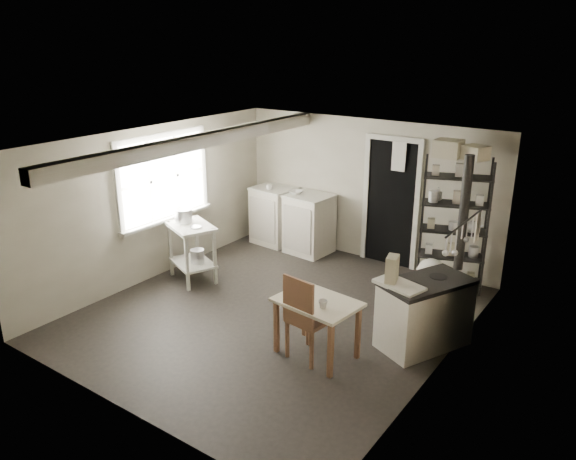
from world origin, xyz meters
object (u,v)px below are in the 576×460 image
Objects in this scene: chair at (310,319)px; stockpot at (184,218)px; stove at (424,312)px; flour_sack at (430,276)px; shelf_rack at (453,227)px; work_table at (317,326)px; prep_table at (192,255)px; base_cabinets at (292,222)px.

stockpot is at bearing 171.21° from chair.
flour_sack is at bearing 133.38° from stove.
stockpot is at bearing -152.65° from stove.
work_table is at bearing -123.48° from shelf_rack.
shelf_rack reaches higher than chair.
prep_table is at bearing -151.74° from flour_sack.
prep_table is at bearing 164.95° from work_table.
prep_table is at bearing -170.17° from shelf_rack.
stove reaches higher than flour_sack.
flour_sack is at bearing 86.81° from chair.
stockpot is 0.31× the size of work_table.
shelf_rack is 1.82× the size of stove.
shelf_rack reaches higher than stockpot.
shelf_rack is at bearing 84.37° from chair.
prep_table is at bearing -10.08° from stockpot.
prep_table is at bearing 170.81° from chair.
shelf_rack reaches higher than flour_sack.
chair is at bearing -16.44° from stockpot.
stove is 1.39m from chair.
flour_sack is at bearing 79.85° from work_table.
flour_sack is (2.68, -0.34, -0.22)m from base_cabinets.
shelf_rack reaches higher than stove.
work_table is 0.14m from chair.
work_table is (2.25, -2.72, -0.08)m from base_cabinets.
shelf_rack is at bearing 77.26° from work_table.
chair is at bearing -16.84° from prep_table.
stockpot is 2.96m from chair.
prep_table is 2.75m from chair.
stove is 1.30m from work_table.
work_table is at bearing -15.05° from prep_table.
base_cabinets is at bearing 73.19° from stockpot.
stockpot is 0.55× the size of flour_sack.
stove is 1.02× the size of chair.
prep_table is 3.52m from flour_sack.
stove is at bearing -100.26° from shelf_rack.
work_table is 1.78× the size of flour_sack.
shelf_rack is at bearing 57.15° from flour_sack.
stockpot is at bearing -102.39° from base_cabinets.
base_cabinets is at bearing 78.04° from prep_table.
prep_table is 0.82× the size of stove.
base_cabinets is at bearing 129.58° from work_table.
shelf_rack reaches higher than prep_table.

